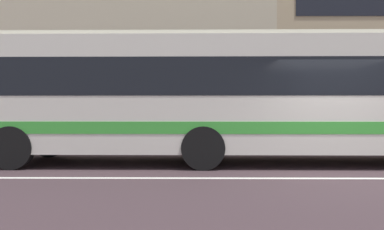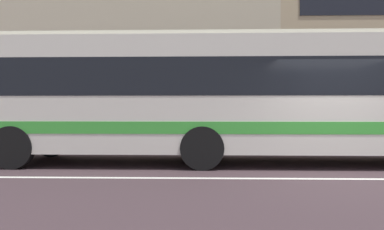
# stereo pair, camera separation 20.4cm
# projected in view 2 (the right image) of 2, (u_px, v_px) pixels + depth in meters

# --- Properties ---
(ground_plane) EXTENTS (160.00, 160.00, 0.00)m
(ground_plane) POSITION_uv_depth(u_px,v_px,m) (349.00, 179.00, 8.10)
(ground_plane) COLOR #3B2D30
(lane_centre_line) EXTENTS (60.00, 0.16, 0.01)m
(lane_centre_line) POSITION_uv_depth(u_px,v_px,m) (349.00, 179.00, 8.10)
(lane_centre_line) COLOR silver
(lane_centre_line) RESTS_ON ground_plane
(apartment_block_left) EXTENTS (22.29, 8.92, 13.42)m
(apartment_block_left) POSITION_uv_depth(u_px,v_px,m) (63.00, 12.00, 22.48)
(apartment_block_left) COLOR #BBB192
(apartment_block_left) RESTS_ON ground_plane
(transit_bus) EXTENTS (12.38, 2.74, 3.21)m
(transit_bus) POSITION_uv_depth(u_px,v_px,m) (233.00, 94.00, 10.41)
(transit_bus) COLOR beige
(transit_bus) RESTS_ON ground_plane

